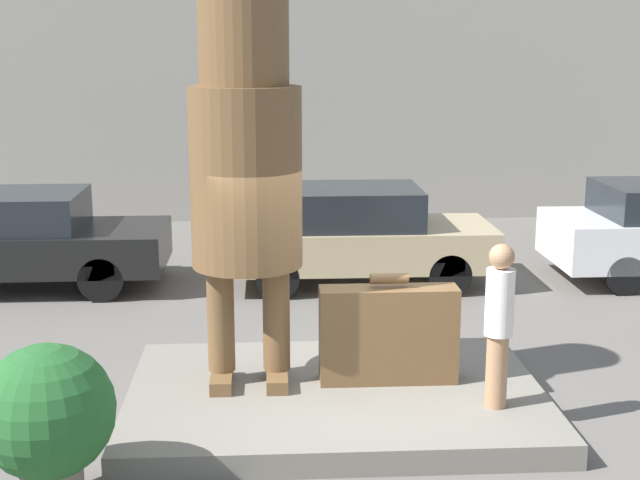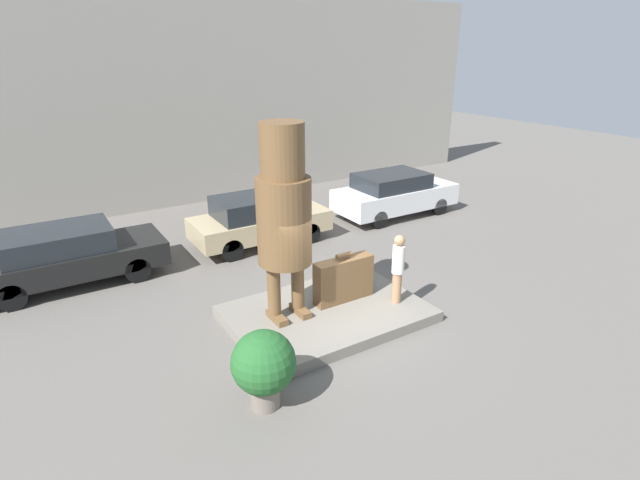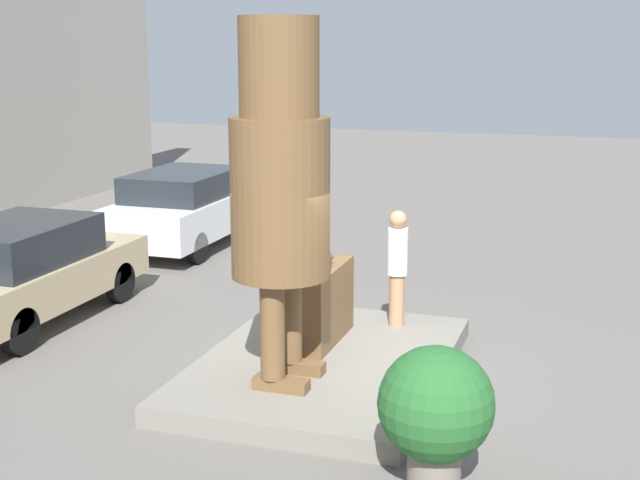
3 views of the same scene
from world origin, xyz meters
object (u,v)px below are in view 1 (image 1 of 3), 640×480
at_px(statue_figure, 246,151).
at_px(parked_car_tan, 355,234).
at_px(tourist, 499,319).
at_px(giant_suitcase, 388,334).
at_px(parked_car_black, 11,238).
at_px(planter_pot, 47,417).

relative_size(statue_figure, parked_car_tan, 1.00).
relative_size(statue_figure, tourist, 2.55).
xyz_separation_m(giant_suitcase, parked_car_black, (-5.19, 4.82, 0.04)).
relative_size(tourist, planter_pot, 1.16).
distance_m(statue_figure, parked_car_black, 6.34).
bearing_deg(statue_figure, parked_car_tan, 71.45).
xyz_separation_m(tourist, parked_car_tan, (-0.85, 5.48, -0.33)).
relative_size(giant_suitcase, tourist, 0.88).
distance_m(parked_car_black, parked_car_tan, 5.31).
xyz_separation_m(parked_car_tan, planter_pot, (-3.14, -6.81, 0.01)).
distance_m(tourist, parked_car_tan, 5.56).
xyz_separation_m(statue_figure, giant_suitcase, (1.46, -0.06, -1.92)).
relative_size(parked_car_black, planter_pot, 3.23).
bearing_deg(parked_car_black, tourist, -42.08).
bearing_deg(planter_pot, tourist, 18.38).
relative_size(giant_suitcase, parked_car_black, 0.32).
bearing_deg(statue_figure, giant_suitcase, -2.28).
bearing_deg(parked_car_black, statue_figure, -51.92).
xyz_separation_m(statue_figure, planter_pot, (-1.57, -2.12, -1.86)).
distance_m(giant_suitcase, tourist, 1.27).
bearing_deg(planter_pot, statue_figure, 53.52).
bearing_deg(giant_suitcase, tourist, -37.29).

